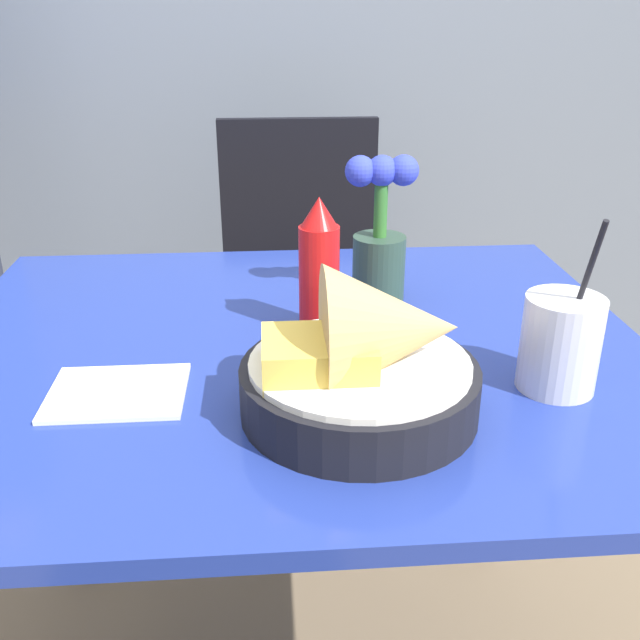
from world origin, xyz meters
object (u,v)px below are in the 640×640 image
(chair_far_window, at_px, (301,273))
(drink_cup, at_px, (560,346))
(food_basket, at_px, (369,363))
(flower_vase, at_px, (380,239))
(ketchup_bottle, at_px, (319,268))

(chair_far_window, xyz_separation_m, drink_cup, (0.27, -0.96, 0.24))
(chair_far_window, relative_size, drink_cup, 4.03)
(food_basket, xyz_separation_m, flower_vase, (0.07, 0.35, 0.04))
(food_basket, height_order, drink_cup, drink_cup)
(chair_far_window, distance_m, ketchup_bottle, 0.82)
(ketchup_bottle, bearing_deg, flower_vase, 48.45)
(ketchup_bottle, bearing_deg, drink_cup, -34.57)
(flower_vase, bearing_deg, ketchup_bottle, -131.55)
(chair_far_window, xyz_separation_m, food_basket, (0.03, -1.00, 0.25))
(food_basket, xyz_separation_m, drink_cup, (0.24, 0.04, -0.01))
(ketchup_bottle, bearing_deg, food_basket, -80.51)
(flower_vase, bearing_deg, drink_cup, -60.54)
(chair_far_window, height_order, food_basket, chair_far_window)
(food_basket, distance_m, ketchup_bottle, 0.24)
(food_basket, relative_size, flower_vase, 1.19)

